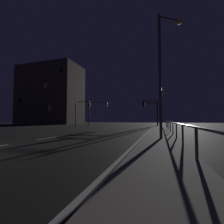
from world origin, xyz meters
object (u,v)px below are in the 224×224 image
at_px(street_lamp_corner, 163,64).
at_px(traffic_light_mid_right, 151,109).
at_px(building_distant, 51,95).
at_px(traffic_light_near_right, 151,107).
at_px(traffic_light_far_left, 82,108).
at_px(traffic_light_far_right, 97,108).
at_px(traffic_light_overhead_east, 151,109).
at_px(street_lamp_across_street, 160,106).

bearing_deg(street_lamp_corner, traffic_light_mid_right, 94.55).
bearing_deg(building_distant, traffic_light_near_right, -20.16).
height_order(traffic_light_far_left, street_lamp_corner, street_lamp_corner).
distance_m(traffic_light_far_right, street_lamp_corner, 24.59).
relative_size(traffic_light_near_right, traffic_light_overhead_east, 0.95).
bearing_deg(street_lamp_across_street, building_distant, 171.59).
height_order(street_lamp_across_street, building_distant, building_distant).
bearing_deg(building_distant, traffic_light_overhead_east, -10.99).
distance_m(traffic_light_far_left, traffic_light_overhead_east, 16.56).
distance_m(traffic_light_mid_right, traffic_light_overhead_east, 2.79).
xyz_separation_m(traffic_light_mid_right, traffic_light_far_right, (-11.04, -8.66, -0.24)).
bearing_deg(traffic_light_near_right, traffic_light_far_right, -179.96).
bearing_deg(traffic_light_far_right, street_lamp_corner, -57.02).
relative_size(traffic_light_far_right, street_lamp_across_street, 0.71).
distance_m(street_lamp_corner, street_lamp_across_street, 27.72).
distance_m(traffic_light_near_right, street_lamp_across_street, 7.38).
xyz_separation_m(traffic_light_far_left, street_lamp_across_street, (13.80, 12.89, 1.25)).
distance_m(traffic_light_far_left, building_distant, 28.88).
height_order(street_lamp_corner, street_lamp_across_street, street_lamp_corner).
height_order(traffic_light_mid_right, street_lamp_across_street, street_lamp_across_street).
relative_size(traffic_light_mid_right, traffic_light_far_left, 1.15).
bearing_deg(traffic_light_mid_right, traffic_light_far_left, -128.78).
height_order(traffic_light_far_right, street_lamp_corner, street_lamp_corner).
height_order(traffic_light_far_left, traffic_light_far_right, traffic_light_far_right).
bearing_deg(street_lamp_corner, traffic_light_near_right, 95.35).
relative_size(traffic_light_far_left, building_distant, 0.24).
bearing_deg(traffic_light_overhead_east, street_lamp_corner, -85.30).
xyz_separation_m(traffic_light_mid_right, building_distant, (-33.20, 3.69, 5.58)).
distance_m(traffic_light_far_right, street_lamp_across_street, 15.05).
height_order(traffic_light_overhead_east, street_lamp_corner, street_lamp_corner).
distance_m(traffic_light_far_left, street_lamp_corner, 20.40).
relative_size(traffic_light_far_right, street_lamp_corner, 0.66).
bearing_deg(traffic_light_mid_right, traffic_light_far_right, -141.91).
distance_m(street_lamp_corner, building_distant, 48.68).
height_order(traffic_light_far_left, building_distant, building_distant).
bearing_deg(traffic_light_far_left, street_lamp_across_street, 43.06).
bearing_deg(street_lamp_across_street, traffic_light_far_left, -136.94).
bearing_deg(traffic_light_far_left, traffic_light_mid_right, 51.22).
bearing_deg(street_lamp_corner, traffic_light_overhead_east, 94.70).
bearing_deg(traffic_light_near_right, traffic_light_overhead_east, 92.43).
distance_m(traffic_light_far_left, traffic_light_near_right, 13.33).
bearing_deg(traffic_light_near_right, building_distant, 159.84).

